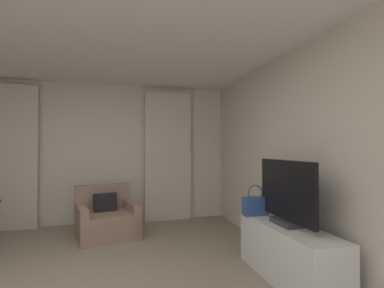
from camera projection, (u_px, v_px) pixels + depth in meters
The scene contains 9 objects.
wall_window at pixel (94, 153), 5.34m from camera, with size 5.12×0.06×2.60m.
wall_right at pixel (321, 157), 3.03m from camera, with size 0.06×6.12×2.60m.
ceiling at pixel (65, 3), 2.43m from camera, with size 5.12×6.12×0.06m, color white.
curtain_left_panel at pixel (9, 157), 4.88m from camera, with size 0.90×0.06×2.50m.
curtain_right_panel at pixel (168, 156), 5.56m from camera, with size 0.90×0.06×2.50m.
armchair at pixel (106, 220), 4.53m from camera, with size 1.05×1.03×0.78m.
tv_console at pixel (288, 253), 3.00m from camera, with size 0.45×1.40×0.58m.
tv_flatscreen at pixel (286, 194), 3.04m from camera, with size 0.20×0.98×0.69m.
handbag_primary at pixel (255, 205), 3.48m from camera, with size 0.30×0.14×0.37m.
Camera 1 is at (0.45, -2.60, 1.39)m, focal length 26.70 mm.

